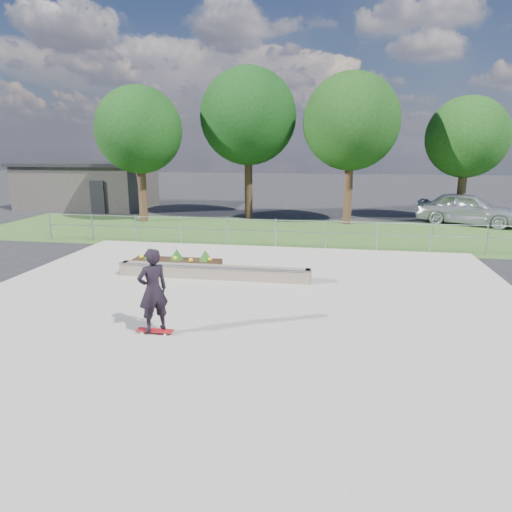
{
  "coord_description": "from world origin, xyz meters",
  "views": [
    {
      "loc": [
        2.22,
        -10.51,
        4.04
      ],
      "look_at": [
        0.2,
        1.5,
        1.1
      ],
      "focal_mm": 32.0,
      "sensor_mm": 36.0,
      "label": 1
    }
  ],
  "objects_px": {
    "planter_bed": "(175,263)",
    "skateboarder": "(153,290)",
    "grind_ledge": "(213,272)",
    "parked_car": "(467,209)"
  },
  "relations": [
    {
      "from": "grind_ledge",
      "to": "planter_bed",
      "type": "bearing_deg",
      "value": 148.02
    },
    {
      "from": "parked_car",
      "to": "grind_ledge",
      "type": "bearing_deg",
      "value": 161.39
    },
    {
      "from": "grind_ledge",
      "to": "planter_bed",
      "type": "xyz_separation_m",
      "value": [
        -1.59,
        0.99,
        -0.02
      ]
    },
    {
      "from": "planter_bed",
      "to": "skateboarder",
      "type": "height_order",
      "value": "skateboarder"
    },
    {
      "from": "skateboarder",
      "to": "grind_ledge",
      "type": "bearing_deg",
      "value": 87.8
    },
    {
      "from": "planter_bed",
      "to": "skateboarder",
      "type": "bearing_deg",
      "value": -75.11
    },
    {
      "from": "parked_car",
      "to": "planter_bed",
      "type": "bearing_deg",
      "value": 154.96
    },
    {
      "from": "skateboarder",
      "to": "parked_car",
      "type": "xyz_separation_m",
      "value": [
        10.72,
        16.6,
        -0.2
      ]
    },
    {
      "from": "skateboarder",
      "to": "parked_car",
      "type": "relative_size",
      "value": 0.38
    },
    {
      "from": "skateboarder",
      "to": "parked_car",
      "type": "height_order",
      "value": "skateboarder"
    }
  ]
}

